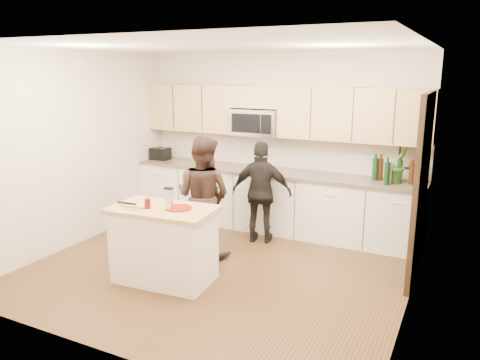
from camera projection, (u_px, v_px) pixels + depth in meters
The scene contains 21 objects.
floor at pixel (218, 269), 5.88m from camera, with size 4.50×4.50×0.00m, color brown.
room_shell at pixel (217, 132), 5.48m from camera, with size 4.52×4.02×2.71m.
back_cabinetry at pixel (271, 200), 7.24m from camera, with size 4.50×0.66×0.94m.
upper_cabinetry at pixel (278, 110), 7.04m from camera, with size 4.50×0.33×0.75m.
microwave at pixel (256, 122), 7.20m from camera, with size 0.76×0.41×0.40m.
doorway at pixel (422, 183), 5.43m from camera, with size 0.06×1.25×2.20m.
framed_picture at pixel (410, 156), 6.47m from camera, with size 0.30×0.03×0.38m.
dish_towel at pixel (211, 176), 7.41m from camera, with size 0.34×0.60×0.48m.
island at pixel (164, 244), 5.46m from camera, with size 1.25×0.79×0.90m.
red_plate at pixel (179, 208), 5.31m from camera, with size 0.30×0.30×0.02m, color maroon.
box_grater at pixel (169, 198), 5.24m from camera, with size 0.09×0.07×0.24m.
drink_glass at pixel (148, 203), 5.32m from camera, with size 0.07×0.07×0.11m, color maroon.
cutting_board at pixel (138, 205), 5.43m from camera, with size 0.29×0.19×0.02m, color tan.
tongs at pixel (127, 203), 5.44m from camera, with size 0.25×0.03×0.02m, color black.
knife at pixel (130, 208), 5.27m from camera, with size 0.21×0.02×0.01m, color silver.
toaster at pixel (160, 154), 7.98m from camera, with size 0.30×0.23×0.21m.
bottle_cluster at pixel (396, 170), 6.31m from camera, with size 0.64×0.32×0.39m.
orchid at pixel (398, 164), 6.31m from camera, with size 0.28×0.22×0.51m, color #3D7D32.
woman_left at pixel (206, 194), 6.48m from camera, with size 0.55×0.36×1.51m, color black.
woman_center at pixel (203, 197), 6.18m from camera, with size 0.78×0.61×1.61m, color #301F18.
woman_right at pixel (262, 193), 6.66m from camera, with size 0.86×0.36×1.47m, color black.
Camera 1 is at (2.68, -4.77, 2.44)m, focal length 35.00 mm.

